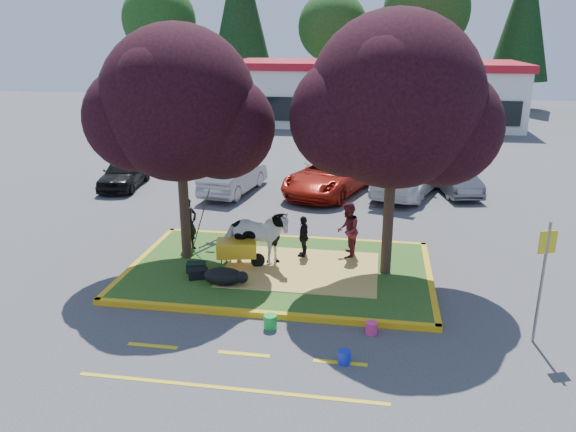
% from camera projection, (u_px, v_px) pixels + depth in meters
% --- Properties ---
extents(ground, '(90.00, 90.00, 0.00)m').
position_uv_depth(ground, '(279.00, 273.00, 15.60)').
color(ground, '#424244').
rests_on(ground, ground).
extents(median_island, '(8.00, 5.00, 0.15)m').
position_uv_depth(median_island, '(279.00, 270.00, 15.57)').
color(median_island, '#224B17').
rests_on(median_island, ground).
extents(curb_near, '(8.30, 0.16, 0.15)m').
position_uv_depth(curb_near, '(260.00, 314.00, 13.15)').
color(curb_near, '#EDAE14').
rests_on(curb_near, ground).
extents(curb_far, '(8.30, 0.16, 0.15)m').
position_uv_depth(curb_far, '(293.00, 238.00, 17.99)').
color(curb_far, '#EDAE14').
rests_on(curb_far, ground).
extents(curb_left, '(0.16, 5.30, 0.15)m').
position_uv_depth(curb_left, '(140.00, 261.00, 16.20)').
color(curb_left, '#EDAE14').
rests_on(curb_left, ground).
extents(curb_right, '(0.16, 5.30, 0.15)m').
position_uv_depth(curb_right, '(430.00, 280.00, 14.95)').
color(curb_right, '#EDAE14').
rests_on(curb_right, ground).
extents(straw_bedding, '(4.20, 3.00, 0.01)m').
position_uv_depth(straw_bedding, '(301.00, 269.00, 15.46)').
color(straw_bedding, '#E5BF5E').
rests_on(straw_bedding, median_island).
extents(tree_purple_left, '(5.06, 4.20, 6.51)m').
position_uv_depth(tree_purple_left, '(179.00, 111.00, 15.02)').
color(tree_purple_left, black).
rests_on(tree_purple_left, median_island).
extents(tree_purple_right, '(5.30, 4.40, 6.82)m').
position_uv_depth(tree_purple_right, '(396.00, 109.00, 13.90)').
color(tree_purple_right, black).
rests_on(tree_purple_right, median_island).
extents(fire_lane_stripe_a, '(1.10, 0.12, 0.01)m').
position_uv_depth(fire_lane_stripe_a, '(153.00, 346.00, 11.96)').
color(fire_lane_stripe_a, yellow).
rests_on(fire_lane_stripe_a, ground).
extents(fire_lane_stripe_b, '(1.10, 0.12, 0.01)m').
position_uv_depth(fire_lane_stripe_b, '(244.00, 354.00, 11.66)').
color(fire_lane_stripe_b, yellow).
rests_on(fire_lane_stripe_b, ground).
extents(fire_lane_stripe_c, '(1.10, 0.12, 0.01)m').
position_uv_depth(fire_lane_stripe_c, '(340.00, 363.00, 11.35)').
color(fire_lane_stripe_c, yellow).
rests_on(fire_lane_stripe_c, ground).
extents(fire_lane_long, '(6.00, 0.10, 0.01)m').
position_uv_depth(fire_lane_long, '(229.00, 388.00, 10.53)').
color(fire_lane_long, yellow).
rests_on(fire_lane_long, ground).
extents(retail_building, '(20.40, 8.40, 4.40)m').
position_uv_depth(retail_building, '(373.00, 92.00, 40.83)').
color(retail_building, silver).
rests_on(retail_building, ground).
extents(treeline, '(46.58, 7.80, 14.63)m').
position_uv_depth(treeline, '(369.00, 16.00, 48.27)').
color(treeline, black).
rests_on(treeline, ground).
extents(cow, '(1.95, 0.93, 1.62)m').
position_uv_depth(cow, '(256.00, 237.00, 15.52)').
color(cow, white).
rests_on(cow, median_island).
extents(calf, '(1.05, 0.60, 0.45)m').
position_uv_depth(calf, '(224.00, 276.00, 14.47)').
color(calf, black).
rests_on(calf, median_island).
extents(handler, '(0.64, 0.70, 1.60)m').
position_uv_depth(handler, '(189.00, 224.00, 16.63)').
color(handler, black).
rests_on(handler, median_island).
extents(visitor_a, '(0.64, 0.81, 1.62)m').
position_uv_depth(visitor_a, '(348.00, 230.00, 16.11)').
color(visitor_a, '#4F1620').
rests_on(visitor_a, median_island).
extents(visitor_b, '(0.38, 0.75, 1.22)m').
position_uv_depth(visitor_b, '(304.00, 236.00, 16.19)').
color(visitor_b, black).
rests_on(visitor_b, median_island).
extents(wheelbarrow, '(1.96, 0.87, 0.74)m').
position_uv_depth(wheelbarrow, '(237.00, 249.00, 15.56)').
color(wheelbarrow, black).
rests_on(wheelbarrow, median_island).
extents(gear_bag_dark, '(0.58, 0.46, 0.26)m').
position_uv_depth(gear_bag_dark, '(198.00, 274.00, 14.86)').
color(gear_bag_dark, black).
rests_on(gear_bag_dark, median_island).
extents(gear_bag_green, '(0.56, 0.42, 0.27)m').
position_uv_depth(gear_bag_green, '(196.00, 267.00, 15.27)').
color(gear_bag_green, black).
rests_on(gear_bag_green, median_island).
extents(sign_post, '(0.37, 0.16, 2.74)m').
position_uv_depth(sign_post, '(544.00, 269.00, 11.61)').
color(sign_post, slate).
rests_on(sign_post, ground).
extents(bucket_green, '(0.31, 0.31, 0.32)m').
position_uv_depth(bucket_green, '(270.00, 322.00, 12.63)').
color(bucket_green, green).
rests_on(bucket_green, ground).
extents(bucket_pink, '(0.33, 0.33, 0.28)m').
position_uv_depth(bucket_pink, '(371.00, 328.00, 12.41)').
color(bucket_pink, '#F03581').
rests_on(bucket_pink, ground).
extents(bucket_blue, '(0.33, 0.33, 0.28)m').
position_uv_depth(bucket_blue, '(344.00, 357.00, 11.30)').
color(bucket_blue, '#192DC9').
rests_on(bucket_blue, ground).
extents(car_black, '(1.91, 3.85, 1.26)m').
position_uv_depth(car_black, '(124.00, 173.00, 24.11)').
color(car_black, black).
rests_on(car_black, ground).
extents(car_silver, '(2.08, 4.35, 1.38)m').
position_uv_depth(car_silver, '(234.00, 177.00, 23.20)').
color(car_silver, gray).
rests_on(car_silver, ground).
extents(car_red, '(4.09, 5.85, 1.48)m').
position_uv_depth(car_red, '(331.00, 176.00, 23.15)').
color(car_red, '#A11A0D').
rests_on(car_red, ground).
extents(car_white, '(3.55, 5.42, 1.46)m').
position_uv_depth(car_white, '(407.00, 177.00, 22.99)').
color(car_white, silver).
rests_on(car_white, ground).
extents(car_grey, '(2.00, 3.86, 1.21)m').
position_uv_depth(car_grey, '(455.00, 179.00, 23.21)').
color(car_grey, '#4F5156').
rests_on(car_grey, ground).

